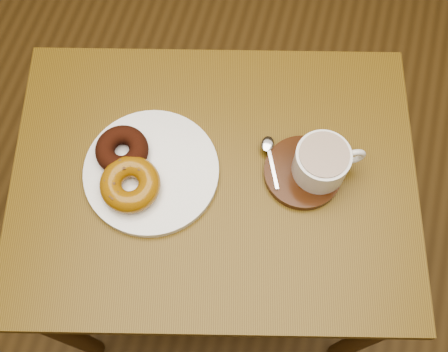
% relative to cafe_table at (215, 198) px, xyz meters
% --- Properties ---
extents(ground, '(6.00, 6.00, 0.00)m').
position_rel_cafe_table_xyz_m(ground, '(0.26, 0.27, -0.61)').
color(ground, '#543B1A').
rests_on(ground, ground).
extents(cafe_table, '(0.89, 0.75, 0.72)m').
position_rel_cafe_table_xyz_m(cafe_table, '(0.00, 0.00, 0.00)').
color(cafe_table, brown).
rests_on(cafe_table, ground).
extents(donut_plate, '(0.26, 0.26, 0.02)m').
position_rel_cafe_table_xyz_m(donut_plate, '(-0.12, -0.02, 0.12)').
color(donut_plate, white).
rests_on(donut_plate, cafe_table).
extents(donut_cinnamon, '(0.12, 0.12, 0.04)m').
position_rel_cafe_table_xyz_m(donut_cinnamon, '(-0.18, -0.00, 0.15)').
color(donut_cinnamon, '#32130A').
rests_on(donut_cinnamon, donut_plate).
extents(donut_caramel, '(0.14, 0.14, 0.04)m').
position_rel_cafe_table_xyz_m(donut_caramel, '(-0.14, -0.07, 0.15)').
color(donut_caramel, '#936010').
rests_on(donut_caramel, donut_plate).
extents(saucer, '(0.20, 0.20, 0.02)m').
position_rel_cafe_table_xyz_m(saucer, '(0.16, 0.05, 0.12)').
color(saucer, '#331607').
rests_on(saucer, cafe_table).
extents(coffee_cup, '(0.13, 0.10, 0.07)m').
position_rel_cafe_table_xyz_m(coffee_cup, '(0.19, 0.06, 0.17)').
color(coffee_cup, white).
rests_on(coffee_cup, saucer).
extents(teaspoon, '(0.05, 0.10, 0.01)m').
position_rel_cafe_table_xyz_m(teaspoon, '(0.09, 0.08, 0.13)').
color(teaspoon, silver).
rests_on(teaspoon, saucer).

